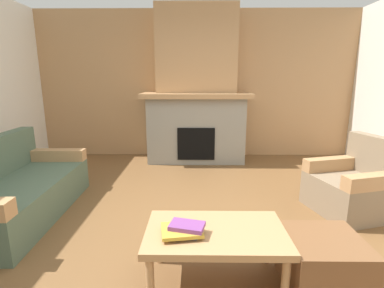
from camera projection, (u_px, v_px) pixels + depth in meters
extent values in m
plane|color=brown|center=(196.00, 233.00, 2.82)|extent=(9.00, 9.00, 0.00)
cube|color=tan|center=(196.00, 85.00, 5.43)|extent=(6.00, 0.12, 2.70)
cube|color=gray|center=(196.00, 129.00, 5.21)|extent=(1.70, 0.70, 1.15)
cube|color=black|center=(196.00, 144.00, 4.93)|extent=(0.64, 0.08, 0.56)
cube|color=tan|center=(196.00, 95.00, 5.02)|extent=(1.90, 0.82, 0.08)
cube|color=tan|center=(196.00, 50.00, 4.99)|extent=(1.40, 0.50, 1.47)
cube|color=#4C604C|center=(21.00, 199.00, 3.11)|extent=(0.89, 1.82, 0.40)
cube|color=tan|center=(53.00, 155.00, 3.85)|extent=(0.84, 0.18, 0.15)
cube|color=#847056|center=(350.00, 195.00, 3.23)|extent=(0.93, 0.93, 0.40)
cube|color=#847056|center=(378.00, 157.00, 3.21)|extent=(0.33, 0.77, 0.45)
cube|color=tan|center=(333.00, 164.00, 3.46)|extent=(0.77, 0.33, 0.15)
cube|color=tan|center=(377.00, 181.00, 2.87)|extent=(0.77, 0.33, 0.15)
cube|color=tan|center=(216.00, 233.00, 2.04)|extent=(1.00, 0.60, 0.05)
cylinder|color=tan|center=(150.00, 282.00, 1.86)|extent=(0.06, 0.06, 0.38)
cylinder|color=tan|center=(285.00, 283.00, 1.85)|extent=(0.06, 0.06, 0.38)
cylinder|color=tan|center=(159.00, 241.00, 2.33)|extent=(0.06, 0.06, 0.38)
cylinder|color=tan|center=(267.00, 242.00, 2.32)|extent=(0.06, 0.06, 0.38)
cube|color=brown|center=(323.00, 263.00, 2.03)|extent=(0.52, 0.52, 0.40)
cube|color=#335699|center=(186.00, 232.00, 2.00)|extent=(0.20, 0.19, 0.02)
cube|color=gold|center=(182.00, 230.00, 1.97)|extent=(0.31, 0.26, 0.03)
cube|color=#7A3D84|center=(187.00, 226.00, 1.97)|extent=(0.26, 0.20, 0.03)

